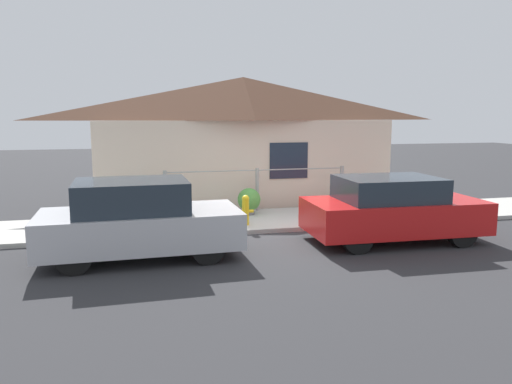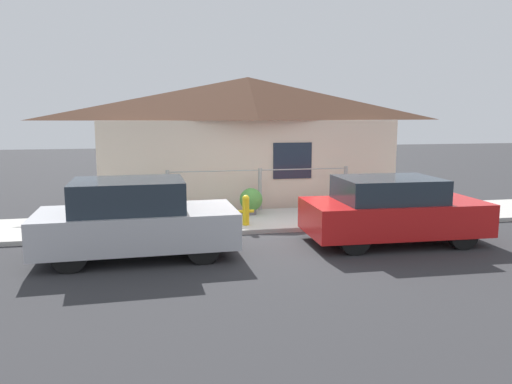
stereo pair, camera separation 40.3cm
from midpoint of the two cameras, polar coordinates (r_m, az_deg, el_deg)
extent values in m
plane|color=#2D2D30|center=(11.21, 1.86, -4.69)|extent=(60.00, 60.00, 0.00)
cube|color=#B2AFA8|center=(12.31, 0.37, -3.21)|extent=(24.00, 2.36, 0.10)
cube|color=beige|center=(13.72, -1.34, 3.03)|extent=(8.35, 0.12, 2.46)
cube|color=#1E2838|center=(13.90, 2.93, 3.61)|extent=(1.10, 0.04, 1.00)
pyramid|color=brown|center=(14.67, -2.26, 10.61)|extent=(8.75, 2.20, 1.22)
cylinder|color=#999993|center=(12.86, -11.20, -0.09)|extent=(0.10, 0.10, 1.12)
cylinder|color=#999993|center=(13.18, -0.73, 0.30)|extent=(0.10, 0.10, 1.12)
cylinder|color=#999993|center=(13.92, 8.93, 0.65)|extent=(0.10, 0.10, 1.12)
cylinder|color=#999993|center=(13.12, -0.74, 2.51)|extent=(4.80, 0.03, 0.03)
cube|color=#B7B7BC|center=(9.45, -14.22, -4.08)|extent=(3.64, 1.74, 0.66)
cube|color=#232D38|center=(9.34, -15.25, -0.45)|extent=(2.02, 1.51, 0.57)
cylinder|color=black|center=(10.28, -7.98, -4.32)|extent=(0.60, 0.21, 0.60)
cylinder|color=black|center=(8.91, -6.82, -6.35)|extent=(0.60, 0.21, 0.60)
cylinder|color=black|center=(10.26, -20.53, -4.83)|extent=(0.60, 0.21, 0.60)
cylinder|color=black|center=(8.88, -21.36, -6.96)|extent=(0.60, 0.21, 0.60)
cube|color=red|center=(10.71, 14.43, -2.60)|extent=(3.66, 1.81, 0.65)
cube|color=#232D38|center=(10.55, 13.85, 0.38)|extent=(2.03, 1.56, 0.48)
cylinder|color=black|center=(11.92, 17.63, -2.84)|extent=(0.60, 0.22, 0.59)
cylinder|color=black|center=(10.70, 21.53, -4.34)|extent=(0.60, 0.22, 0.59)
cylinder|color=black|center=(10.98, 7.43, -3.46)|extent=(0.60, 0.22, 0.59)
cylinder|color=black|center=(9.66, 10.36, -5.25)|extent=(0.60, 0.22, 0.59)
cylinder|color=yellow|center=(11.47, -2.21, -2.37)|extent=(0.16, 0.16, 0.58)
sphere|color=yellow|center=(11.41, -2.22, -0.77)|extent=(0.17, 0.17, 0.17)
cylinder|color=yellow|center=(11.44, -2.77, -2.25)|extent=(0.14, 0.07, 0.07)
cylinder|color=yellow|center=(11.49, -1.65, -2.20)|extent=(0.14, 0.07, 0.07)
cylinder|color=slate|center=(12.71, -1.71, -2.22)|extent=(0.26, 0.26, 0.17)
sphere|color=#4C8E3D|center=(12.66, -1.71, -0.87)|extent=(0.58, 0.58, 0.58)
cylinder|color=slate|center=(12.32, -12.47, -2.78)|extent=(0.31, 0.31, 0.17)
sphere|color=#2D6B2D|center=(12.27, -12.51, -1.55)|extent=(0.49, 0.49, 0.49)
camera|label=1|loc=(0.20, -91.03, -0.16)|focal=35.00mm
camera|label=2|loc=(0.20, 88.97, 0.16)|focal=35.00mm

